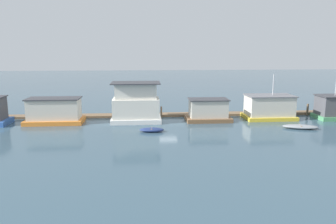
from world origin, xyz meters
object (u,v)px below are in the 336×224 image
houseboat_brown (208,111)px  dinghy_navy (152,130)px  dinghy_grey (300,127)px  mooring_post_near_left (161,112)px  houseboat_yellow (269,107)px  houseboat_white (136,104)px  mooring_post_near_right (307,110)px  houseboat_orange (54,111)px

houseboat_brown → dinghy_navy: size_ratio=2.04×
dinghy_navy → dinghy_grey: (17.64, 0.15, 0.01)m
mooring_post_near_left → houseboat_brown: bearing=-20.6°
houseboat_yellow → mooring_post_near_left: bearing=173.3°
houseboat_white → houseboat_yellow: bearing=1.5°
houseboat_white → mooring_post_near_left: 4.30m
houseboat_brown → dinghy_grey: houseboat_brown is taller
houseboat_yellow → dinghy_grey: (1.61, -5.87, -1.30)m
dinghy_grey → mooring_post_near_right: bearing=58.3°
mooring_post_near_right → houseboat_yellow: bearing=-164.8°
mooring_post_near_right → houseboat_brown: bearing=-171.2°
houseboat_brown → houseboat_white: bearing=179.3°
houseboat_orange → mooring_post_near_right: (34.53, 2.28, -0.69)m
dinghy_navy → mooring_post_near_right: mooring_post_near_right is taller
houseboat_brown → houseboat_yellow: 8.48m
houseboat_yellow → houseboat_white: bearing=-178.5°
houseboat_orange → mooring_post_near_left: houseboat_orange is taller
houseboat_yellow → mooring_post_near_left: (-14.50, 1.71, -0.78)m
houseboat_white → houseboat_brown: houseboat_white is taller
dinghy_grey → mooring_post_near_left: (-16.11, 7.58, 0.52)m
houseboat_white → houseboat_brown: bearing=-0.7°
dinghy_navy → dinghy_grey: dinghy_grey is taller
dinghy_navy → mooring_post_near_right: size_ratio=1.74×
houseboat_orange → dinghy_grey: size_ratio=1.67×
houseboat_brown → dinghy_grey: (10.06, -5.31, -1.08)m
dinghy_navy → houseboat_white: bearing=108.4°
houseboat_orange → mooring_post_near_right: 34.61m
dinghy_navy → mooring_post_near_right: 23.63m
houseboat_orange → houseboat_yellow: size_ratio=1.08×
houseboat_brown → mooring_post_near_left: size_ratio=3.80×
houseboat_white → mooring_post_near_right: houseboat_white is taller
houseboat_yellow → dinghy_navy: houseboat_yellow is taller
dinghy_grey → mooring_post_near_right: mooring_post_near_right is taller
houseboat_orange → mooring_post_near_left: bearing=9.4°
houseboat_yellow → dinghy_navy: 17.17m
mooring_post_near_left → mooring_post_near_right: (20.80, 0.00, 0.06)m
dinghy_navy → dinghy_grey: bearing=0.5°
houseboat_orange → houseboat_yellow: (28.23, 0.58, 0.04)m
dinghy_grey → mooring_post_near_right: size_ratio=2.60×
houseboat_brown → houseboat_yellow: bearing=3.8°
houseboat_white → dinghy_navy: houseboat_white is taller
mooring_post_near_left → mooring_post_near_right: size_ratio=0.93×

